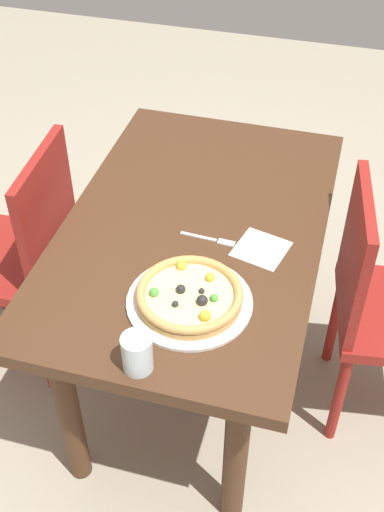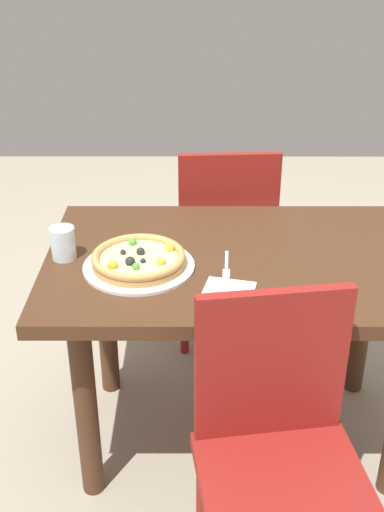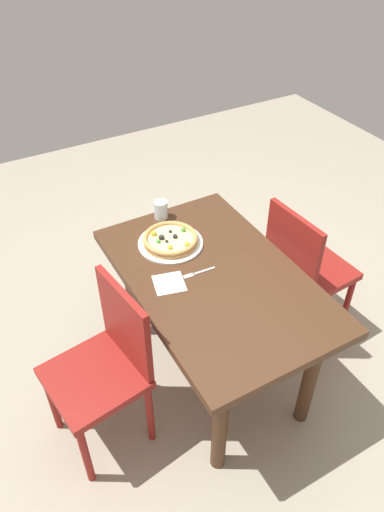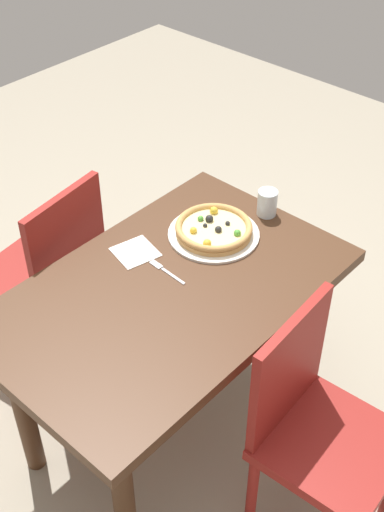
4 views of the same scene
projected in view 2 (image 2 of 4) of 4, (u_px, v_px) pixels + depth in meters
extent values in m
plane|color=#9E937F|center=(236.00, 432.00, 2.31)|extent=(6.00, 6.00, 0.00)
cube|color=#472B19|center=(243.00, 262.00, 1.98)|extent=(1.22, 0.77, 0.04)
cylinder|color=#472B19|center=(363.00, 315.00, 2.37)|extent=(0.07, 0.07, 0.68)
cylinder|color=#472B19|center=(106.00, 315.00, 2.37)|extent=(0.07, 0.07, 0.68)
cylinder|color=#472B19|center=(86.00, 407.00, 1.92)|extent=(0.07, 0.07, 0.68)
cylinder|color=maroon|center=(181.00, 269.00, 2.93)|extent=(0.04, 0.04, 0.43)
cylinder|color=maroon|center=(254.00, 267.00, 2.95)|extent=(0.04, 0.04, 0.43)
cylinder|color=maroon|center=(184.00, 309.00, 2.63)|extent=(0.04, 0.04, 0.43)
cylinder|color=maroon|center=(266.00, 307.00, 2.65)|extent=(0.04, 0.04, 0.43)
cube|color=maroon|center=(222.00, 239.00, 2.68)|extent=(0.42, 0.42, 0.04)
cube|color=maroon|center=(229.00, 207.00, 2.41)|extent=(0.38, 0.05, 0.42)
cylinder|color=maroon|center=(322.00, 495.00, 1.79)|extent=(0.04, 0.04, 0.43)
cylinder|color=maroon|center=(203.00, 509.00, 1.75)|extent=(0.04, 0.04, 0.43)
cube|color=maroon|center=(285.00, 490.00, 1.51)|extent=(0.45, 0.45, 0.04)
cube|color=maroon|center=(271.00, 364.00, 1.56)|extent=(0.38, 0.08, 0.42)
cylinder|color=silver|center=(139.00, 266.00, 1.90)|extent=(0.33, 0.33, 0.01)
cylinder|color=tan|center=(139.00, 262.00, 1.89)|extent=(0.28, 0.28, 0.02)
cylinder|color=beige|center=(139.00, 259.00, 1.89)|extent=(0.24, 0.24, 0.01)
torus|color=tan|center=(138.00, 256.00, 1.88)|extent=(0.28, 0.28, 0.02)
sphere|color=gold|center=(170.00, 248.00, 1.92)|extent=(0.03, 0.03, 0.03)
sphere|color=#262626|center=(123.00, 252.00, 1.90)|extent=(0.02, 0.02, 0.02)
sphere|color=gold|center=(161.00, 262.00, 1.85)|extent=(0.03, 0.03, 0.03)
sphere|color=#4C9E38|center=(133.00, 242.00, 1.96)|extent=(0.03, 0.03, 0.03)
sphere|color=#262626|center=(143.00, 261.00, 1.86)|extent=(0.02, 0.02, 0.02)
sphere|color=#262626|center=(141.00, 251.00, 1.90)|extent=(0.03, 0.03, 0.03)
sphere|color=#4C9E38|center=(136.00, 267.00, 1.82)|extent=(0.02, 0.02, 0.02)
sphere|color=gold|center=(113.00, 265.00, 1.83)|extent=(0.03, 0.03, 0.03)
sphere|color=#262626|center=(130.00, 261.00, 1.85)|extent=(0.03, 0.03, 0.03)
cube|color=silver|center=(227.00, 260.00, 1.94)|extent=(0.02, 0.11, 0.00)
cube|color=silver|center=(226.00, 274.00, 1.87)|extent=(0.02, 0.05, 0.00)
cylinder|color=silver|center=(63.00, 243.00, 1.93)|extent=(0.07, 0.07, 0.10)
cube|color=white|center=(228.00, 292.00, 1.78)|extent=(0.17, 0.17, 0.00)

